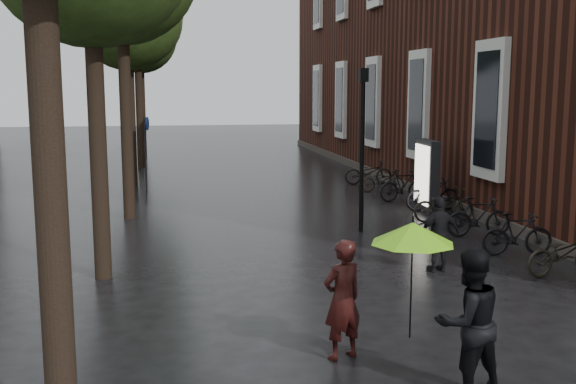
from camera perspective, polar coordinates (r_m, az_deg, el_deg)
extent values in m
cube|color=#38160F|center=(28.73, 17.91, 13.26)|extent=(10.00, 33.00, 12.00)
cube|color=silver|center=(18.32, 16.80, 6.67)|extent=(0.25, 1.60, 3.60)
cube|color=black|center=(18.27, 16.52, 6.68)|extent=(0.10, 1.20, 3.00)
cube|color=silver|center=(22.88, 11.07, 7.23)|extent=(0.25, 1.60, 3.60)
cube|color=black|center=(22.84, 10.83, 7.24)|extent=(0.10, 1.20, 3.00)
cube|color=silver|center=(27.59, 7.25, 7.57)|extent=(0.25, 1.60, 3.60)
cube|color=black|center=(27.56, 7.05, 7.57)|extent=(0.10, 1.20, 3.00)
cube|color=silver|center=(32.39, 4.56, 7.78)|extent=(0.25, 1.60, 3.60)
cube|color=black|center=(32.37, 4.38, 7.78)|extent=(0.10, 1.20, 3.00)
cube|color=silver|center=(37.25, 2.56, 7.93)|extent=(0.25, 1.60, 3.60)
cube|color=black|center=(37.23, 2.41, 7.93)|extent=(0.10, 1.20, 3.00)
cube|color=#3F3833|center=(26.90, 8.08, 1.43)|extent=(0.40, 33.00, 0.30)
cylinder|color=black|center=(7.00, -19.36, -1.80)|extent=(0.32, 0.32, 4.68)
cylinder|color=black|center=(12.92, -15.74, 2.66)|extent=(0.32, 0.32, 4.51)
cylinder|color=black|center=(18.86, -13.51, 5.25)|extent=(0.32, 0.32, 4.95)
cylinder|color=black|center=(24.86, -13.12, 5.43)|extent=(0.32, 0.32, 4.40)
cylinder|color=black|center=(30.84, -12.45, 6.43)|extent=(0.32, 0.32, 4.79)
cylinder|color=black|center=(36.84, -12.21, 6.62)|extent=(0.32, 0.32, 4.57)
imported|color=black|center=(8.99, 4.64, -9.06)|extent=(0.69, 0.58, 1.62)
imported|color=black|center=(8.22, 15.03, -10.59)|extent=(0.94, 0.79, 1.75)
cylinder|color=black|center=(8.42, 10.38, -7.83)|extent=(0.02, 0.02, 1.32)
cone|color=#78DC17|center=(8.26, 10.51, -3.44)|extent=(1.04, 1.04, 0.26)
cylinder|color=black|center=(8.22, 10.54, -2.27)|extent=(0.02, 0.02, 0.08)
imported|color=black|center=(13.46, 12.67, -3.50)|extent=(0.92, 0.48, 1.49)
imported|color=black|center=(13.97, 22.30, -4.81)|extent=(1.72, 0.82, 0.87)
imported|color=black|center=(15.25, 18.83, -3.38)|extent=(1.60, 0.60, 0.94)
imported|color=black|center=(16.88, 15.84, -2.03)|extent=(1.64, 0.52, 0.98)
imported|color=black|center=(18.57, 13.07, -1.06)|extent=(1.77, 0.71, 0.91)
imported|color=black|center=(20.10, 12.18, -0.15)|extent=(1.69, 0.53, 1.01)
imported|color=black|center=(21.61, 9.72, 0.55)|extent=(1.75, 0.80, 1.01)
imported|color=black|center=(23.45, 7.96, 0.98)|extent=(1.59, 0.68, 0.81)
imported|color=black|center=(25.20, 6.82, 1.67)|extent=(1.81, 0.82, 0.92)
cube|color=black|center=(19.85, 11.68, 1.33)|extent=(0.29, 1.38, 2.09)
cube|color=white|center=(19.79, 11.27, 1.46)|extent=(0.04, 1.16, 1.71)
cylinder|color=black|center=(16.72, 6.29, 3.00)|extent=(0.11, 0.11, 3.78)
cube|color=black|center=(16.63, 6.40, 9.82)|extent=(0.21, 0.21, 0.33)
sphere|color=#FFE5B2|center=(16.63, 6.40, 9.82)|extent=(0.17, 0.17, 0.17)
cylinder|color=#262628|center=(24.09, -11.96, 2.91)|extent=(0.06, 0.06, 2.34)
cylinder|color=navy|center=(24.00, -11.83, 5.69)|extent=(0.03, 0.47, 0.47)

